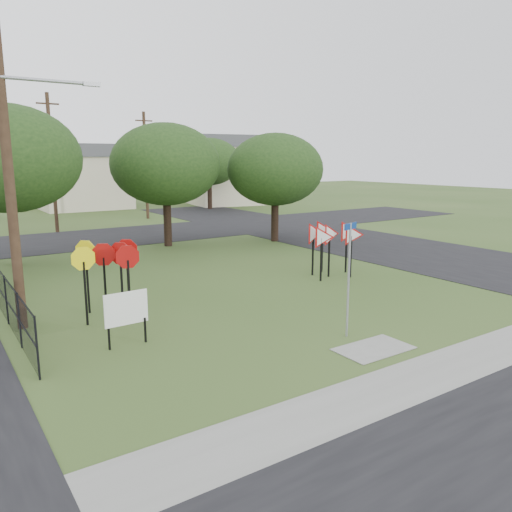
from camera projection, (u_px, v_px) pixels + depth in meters
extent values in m
plane|color=#2F491B|center=(314.00, 324.00, 14.94)|extent=(140.00, 140.00, 0.00)
cube|color=gray|center=(432.00, 373.00, 11.52)|extent=(30.00, 1.60, 0.02)
cube|color=#2F491B|center=(480.00, 393.00, 10.54)|extent=(30.00, 0.80, 0.02)
cube|color=black|center=(359.00, 242.00, 29.65)|extent=(8.00, 50.00, 0.02)
cube|color=black|center=(106.00, 237.00, 31.23)|extent=(60.00, 8.00, 0.02)
cube|color=gray|center=(374.00, 349.00, 12.99)|extent=(2.00, 1.20, 0.02)
cylinder|color=#999BA1|center=(348.00, 281.00, 13.63)|extent=(0.06, 0.06, 3.18)
cube|color=navy|center=(350.00, 226.00, 13.34)|extent=(0.63, 0.22, 0.17)
cube|color=black|center=(105.00, 288.00, 15.29)|extent=(0.06, 0.06, 1.92)
cube|color=black|center=(128.00, 282.00, 16.08)|extent=(0.06, 0.06, 1.92)
cube|color=black|center=(129.00, 292.00, 14.92)|extent=(0.06, 0.06, 1.92)
cube|color=black|center=(86.00, 294.00, 14.68)|extent=(0.06, 0.06, 1.92)
cube|color=black|center=(88.00, 284.00, 15.84)|extent=(0.06, 0.06, 1.92)
cube|color=black|center=(122.00, 287.00, 15.49)|extent=(0.06, 0.06, 1.92)
cube|color=black|center=(321.00, 260.00, 20.01)|extent=(0.06, 0.06, 1.75)
cube|color=black|center=(329.00, 256.00, 20.75)|extent=(0.06, 0.06, 1.75)
cube|color=black|center=(351.00, 257.00, 20.65)|extent=(0.06, 0.06, 1.75)
cube|color=black|center=(313.00, 255.00, 21.02)|extent=(0.06, 0.06, 1.75)
cube|color=black|center=(322.00, 252.00, 21.68)|extent=(0.06, 0.06, 1.75)
cube|color=black|center=(346.00, 253.00, 21.55)|extent=(0.06, 0.06, 1.75)
cube|color=black|center=(109.00, 337.00, 12.88)|extent=(0.05, 0.05, 0.69)
cube|color=black|center=(145.00, 330.00, 13.42)|extent=(0.05, 0.05, 0.69)
cube|color=white|center=(126.00, 308.00, 13.02)|extent=(1.18, 0.09, 0.89)
cylinder|color=#432F1F|center=(7.00, 154.00, 13.65)|extent=(0.28, 0.28, 10.00)
cylinder|color=#999BA1|center=(48.00, 81.00, 13.84)|extent=(2.40, 0.10, 0.10)
cube|color=#999BA1|center=(92.00, 84.00, 14.49)|extent=(0.50, 0.18, 0.12)
cylinder|color=#432F1F|center=(52.00, 164.00, 32.52)|extent=(0.24, 0.24, 9.00)
cube|color=#432F1F|center=(48.00, 104.00, 31.79)|extent=(1.40, 0.10, 0.10)
cylinder|color=#432F1F|center=(146.00, 166.00, 40.21)|extent=(0.24, 0.24, 8.50)
cube|color=#432F1F|center=(144.00, 121.00, 39.52)|extent=(1.40, 0.10, 0.10)
cylinder|color=black|center=(37.00, 348.00, 11.05)|extent=(0.05, 0.05, 1.50)
cylinder|color=black|center=(20.00, 321.00, 12.92)|extent=(0.05, 0.05, 1.50)
cylinder|color=black|center=(6.00, 300.00, 14.79)|extent=(0.05, 0.05, 1.50)
cube|color=black|center=(1.00, 292.00, 15.73)|extent=(0.03, 11.50, 0.03)
cube|color=black|center=(1.00, 292.00, 15.73)|extent=(0.01, 11.50, 1.50)
cube|color=beige|center=(81.00, 183.00, 49.22)|extent=(8.00, 8.00, 5.00)
cube|color=#4E4E53|center=(79.00, 151.00, 48.63)|extent=(8.40, 8.40, 1.20)
cube|color=beige|center=(224.00, 176.00, 53.53)|extent=(7.91, 7.91, 6.00)
cube|color=#4E4E53|center=(224.00, 142.00, 52.84)|extent=(8.30, 8.30, 1.20)
cylinder|color=black|center=(15.00, 238.00, 22.81)|extent=(0.44, 0.44, 2.62)
ellipsoid|color=#1B3313|center=(7.00, 159.00, 22.12)|extent=(6.40, 6.40, 4.80)
cylinder|color=black|center=(168.00, 224.00, 28.02)|extent=(0.44, 0.44, 2.45)
ellipsoid|color=#1B3313|center=(166.00, 164.00, 27.37)|extent=(6.00, 6.00, 4.50)
cylinder|color=black|center=(275.00, 222.00, 29.69)|extent=(0.44, 0.44, 2.27)
ellipsoid|color=#1B3313|center=(275.00, 169.00, 29.09)|extent=(5.60, 5.60, 4.20)
cylinder|color=black|center=(210.00, 196.00, 48.43)|extent=(0.44, 0.44, 2.45)
ellipsoid|color=#1B3313|center=(209.00, 162.00, 47.79)|extent=(6.00, 6.00, 4.50)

